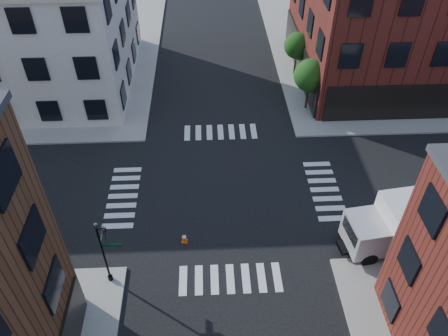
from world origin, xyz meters
TOP-DOWN VIEW (x-y plane):
  - ground at (0.00, 0.00)m, footprint 120.00×120.00m
  - sidewalk_ne at (21.00, 21.00)m, footprint 30.00×30.00m
  - sidewalk_nw at (-21.00, 21.00)m, footprint 30.00×30.00m
  - building_ne at (20.50, 16.00)m, footprint 25.00×16.00m
  - tree_near at (7.56, 9.98)m, footprint 2.69×2.69m
  - tree_far at (7.56, 15.98)m, footprint 2.43×2.43m
  - signal_pole at (-6.72, -6.68)m, footprint 1.29×1.24m
  - box_truck at (11.07, -4.88)m, footprint 8.32×3.48m
  - traffic_cone at (-2.68, -4.14)m, footprint 0.39×0.39m

SIDE VIEW (x-z plane):
  - ground at x=0.00m, z-range 0.00..0.00m
  - sidewalk_ne at x=21.00m, z-range 0.00..0.15m
  - sidewalk_nw at x=-21.00m, z-range 0.00..0.15m
  - traffic_cone at x=-2.68m, z-range -0.01..0.64m
  - box_truck at x=11.07m, z-range 0.07..3.75m
  - signal_pole at x=-6.72m, z-range 0.56..5.16m
  - tree_far at x=7.56m, z-range 0.84..4.91m
  - tree_near at x=7.56m, z-range 0.91..5.41m
  - building_ne at x=20.50m, z-range 0.00..12.00m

